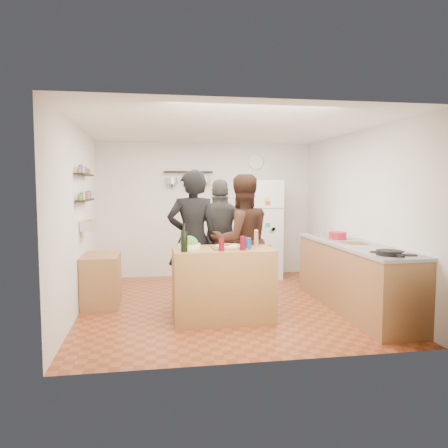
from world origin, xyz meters
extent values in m
plane|color=brown|center=(0.00, 0.00, 0.00)|extent=(4.20, 4.20, 0.00)
plane|color=white|center=(0.00, 0.00, 2.50)|extent=(4.20, 4.20, 0.00)
plane|color=silver|center=(0.00, 2.10, 1.25)|extent=(4.00, 0.00, 4.00)
plane|color=silver|center=(-2.00, 0.00, 1.25)|extent=(0.00, 4.20, 4.20)
plane|color=silver|center=(2.00, 0.00, 1.25)|extent=(0.00, 4.20, 4.20)
cube|color=#A0733A|center=(-0.15, -0.66, 0.46)|extent=(1.25, 0.72, 0.91)
cube|color=brown|center=(-0.07, -0.68, 0.92)|extent=(0.42, 0.34, 0.02)
cylinder|color=#CDB387|center=(-0.07, -0.68, 0.94)|extent=(0.34, 0.34, 0.02)
cylinder|color=white|center=(-0.57, -0.61, 0.94)|extent=(0.29, 0.29, 0.06)
cylinder|color=black|center=(-0.65, -0.88, 1.03)|extent=(0.08, 0.08, 0.25)
cylinder|color=#5F0816|center=(-0.20, -0.90, 0.99)|extent=(0.07, 0.07, 0.16)
cylinder|color=#560717|center=(0.07, -0.86, 1.00)|extent=(0.07, 0.07, 0.18)
cylinder|color=#AB6E47|center=(0.30, -0.61, 1.00)|extent=(0.06, 0.06, 0.18)
cylinder|color=navy|center=(0.15, -0.78, 0.98)|extent=(0.09, 0.09, 0.14)
imported|color=black|center=(-0.47, -0.11, 0.96)|extent=(0.71, 0.48, 1.92)
imported|color=black|center=(0.21, -0.14, 0.93)|extent=(1.02, 0.86, 1.86)
imported|color=#312F2C|center=(0.00, 0.36, 0.90)|extent=(1.10, 0.56, 1.80)
cube|color=#9E7042|center=(1.70, -0.55, 0.45)|extent=(0.63, 2.63, 0.90)
cube|color=white|center=(1.70, -1.50, 0.91)|extent=(0.60, 0.62, 0.02)
cylinder|color=black|center=(1.60, -1.58, 0.95)|extent=(0.28, 0.28, 0.05)
cube|color=silver|center=(1.70, 0.30, 0.92)|extent=(0.50, 0.80, 0.03)
cube|color=olive|center=(1.70, -0.55, 0.91)|extent=(0.30, 0.40, 0.02)
cylinder|color=#B21429|center=(1.65, -0.10, 0.97)|extent=(0.25, 0.25, 0.11)
cube|color=white|center=(0.95, 1.75, 0.90)|extent=(0.70, 0.68, 1.80)
cylinder|color=silver|center=(0.95, 2.08, 2.15)|extent=(0.30, 0.03, 0.30)
cube|color=black|center=(-1.93, 0.20, 1.50)|extent=(0.12, 1.00, 0.02)
cube|color=black|center=(-1.93, 0.20, 1.85)|extent=(0.12, 1.00, 0.02)
cube|color=silver|center=(-1.90, 0.20, 1.15)|extent=(0.18, 0.35, 0.14)
cube|color=olive|center=(-1.74, 0.23, 0.36)|extent=(0.50, 0.80, 0.73)
cube|color=black|center=(-0.35, 2.00, 1.95)|extent=(0.90, 0.04, 0.04)
camera|label=1|loc=(-1.03, -6.06, 1.70)|focal=35.00mm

